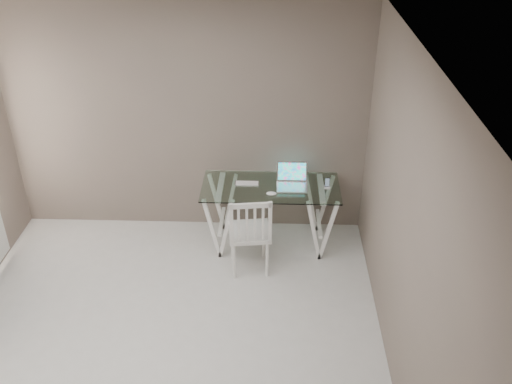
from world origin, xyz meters
TOP-DOWN VIEW (x-y plane):
  - room at (-0.06, 0.02)m, footprint 4.50×4.52m
  - desk at (0.94, 1.85)m, footprint 1.50×0.70m
  - chair at (0.73, 1.32)m, footprint 0.48×0.48m
  - laptop at (1.17, 1.89)m, footprint 0.33×0.31m
  - keyboard at (0.68, 1.90)m, footprint 0.27×0.11m
  - mouse at (0.95, 1.67)m, footprint 0.11×0.07m
  - phone_dock at (1.55, 1.84)m, footprint 0.06×0.06m

SIDE VIEW (x-z plane):
  - desk at x=0.94m, z-range 0.01..0.76m
  - chair at x=0.73m, z-range 0.05..0.98m
  - keyboard at x=0.68m, z-range 0.75..0.75m
  - mouse at x=0.95m, z-range 0.75..0.78m
  - phone_dock at x=1.55m, z-range 0.72..0.84m
  - laptop at x=1.17m, z-range 0.69..0.92m
  - room at x=-0.06m, z-range 0.36..3.07m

